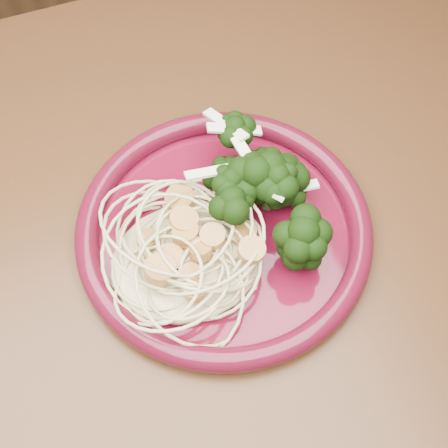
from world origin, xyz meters
name	(u,v)px	position (x,y,z in m)	size (l,w,h in m)	color
dining_table	(304,259)	(0.00, 0.00, 0.65)	(1.20, 0.80, 0.75)	#472814
dinner_plate	(224,229)	(-0.09, 0.01, 0.76)	(0.38, 0.38, 0.02)	#52091B
spaghetti_pile	(186,255)	(-0.14, -0.01, 0.77)	(0.15, 0.13, 0.03)	beige
scallop_cluster	(184,234)	(-0.14, -0.01, 0.81)	(0.13, 0.13, 0.04)	#C78E46
broccoli_pile	(268,178)	(-0.04, 0.03, 0.79)	(0.10, 0.17, 0.06)	black
onion_garnish	(271,155)	(-0.04, 0.03, 0.82)	(0.07, 0.11, 0.06)	white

